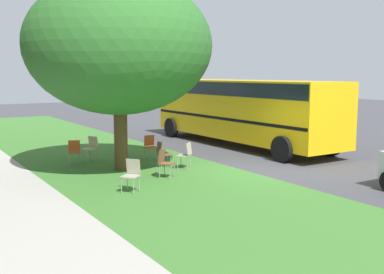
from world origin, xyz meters
The scene contains 12 objects.
ground centered at (0.00, 0.00, 0.00)m, with size 80.00×80.00×0.00m, color #424247.
grass_verge centered at (0.00, 3.20, 0.00)m, with size 48.00×6.00×0.01m, color #3D752D.
sidewalk_strip centered at (0.00, 7.60, 0.00)m, with size 48.00×2.80×0.01m, color #ADA89E.
street_tree centered at (2.50, 3.58, 4.04)m, with size 5.99×5.99×6.27m.
chair_0 centered at (4.17, 4.61, 0.52)m, with size 0.53×0.52×0.88m.
chair_1 centered at (1.54, 1.65, 0.52)m, with size 0.59×0.59×0.88m.
chair_2 centered at (4.69, 3.80, 0.52)m, with size 0.57×0.57×0.88m.
chair_3 centered at (3.82, 1.81, 0.52)m, with size 0.44×0.44×0.88m.
chair_4 centered at (0.71, 2.92, 0.52)m, with size 0.58×0.58×0.88m.
chair_5 centered at (-0.32, 4.52, 0.52)m, with size 0.58×0.58×0.88m.
chair_6 centered at (2.15, 2.23, 0.52)m, with size 0.48×0.48×0.88m.
school_bus centered at (4.62, -3.10, 1.76)m, with size 10.40×2.80×2.88m.
Camera 1 is at (-11.54, 9.70, 3.16)m, focal length 43.55 mm.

